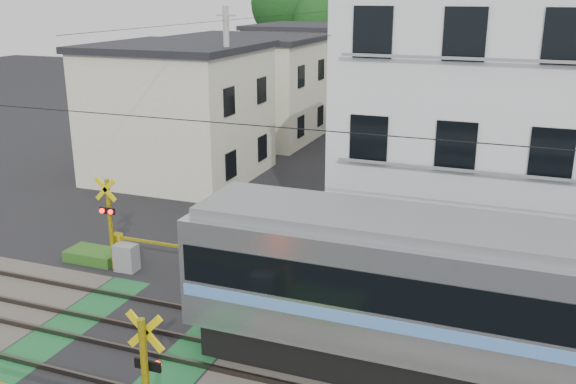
% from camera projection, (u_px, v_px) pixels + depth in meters
% --- Properties ---
extents(ground, '(120.00, 120.00, 0.00)m').
position_uv_depth(ground, '(128.00, 339.00, 16.53)').
color(ground, black).
extents(track_bed, '(120.00, 120.00, 0.14)m').
position_uv_depth(track_bed, '(128.00, 338.00, 16.52)').
color(track_bed, '#47423A').
rests_on(track_bed, ground).
extents(crossing_signal_far, '(4.74, 0.65, 3.09)m').
position_uv_depth(crossing_signal_far, '(124.00, 249.00, 20.46)').
color(crossing_signal_far, yellow).
rests_on(crossing_signal_far, ground).
extents(apartment_block, '(10.20, 8.36, 9.30)m').
position_uv_depth(apartment_block, '(511.00, 118.00, 20.68)').
color(apartment_block, white).
rests_on(apartment_block, ground).
extents(houses_row, '(22.07, 31.35, 6.80)m').
position_uv_depth(houses_row, '(378.00, 84.00, 38.55)').
color(houses_row, beige).
rests_on(houses_row, ground).
extents(tree_hill, '(40.00, 12.12, 11.54)m').
position_uv_depth(tree_hill, '(435.00, 26.00, 58.72)').
color(tree_hill, '#174416').
rests_on(tree_hill, ground).
extents(catenary, '(60.00, 5.04, 7.00)m').
position_uv_depth(catenary, '(359.00, 235.00, 13.40)').
color(catenary, '#2D2D33').
rests_on(catenary, ground).
extents(utility_poles, '(7.90, 42.00, 8.00)m').
position_uv_depth(utility_poles, '(344.00, 75.00, 36.16)').
color(utility_poles, '#A5A5A0').
rests_on(utility_poles, ground).
extents(pedestrian, '(0.67, 0.51, 1.67)m').
position_uv_depth(pedestrian, '(396.00, 129.00, 37.60)').
color(pedestrian, black).
rests_on(pedestrian, ground).
extents(weed_patches, '(10.25, 8.80, 0.40)m').
position_uv_depth(weed_patches, '(186.00, 347.00, 15.79)').
color(weed_patches, '#2D5E1E').
rests_on(weed_patches, ground).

